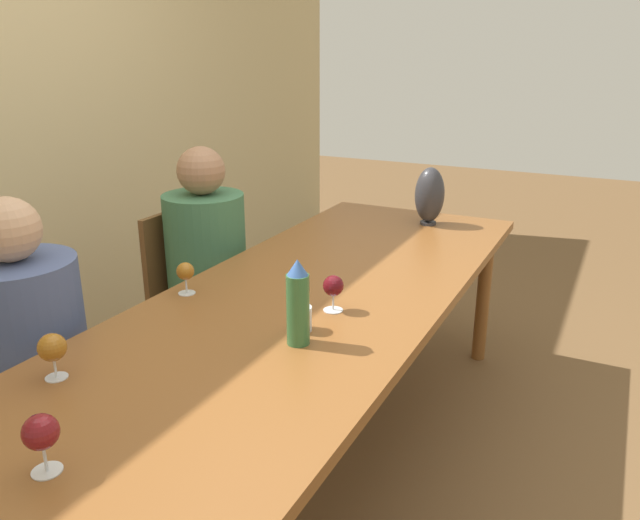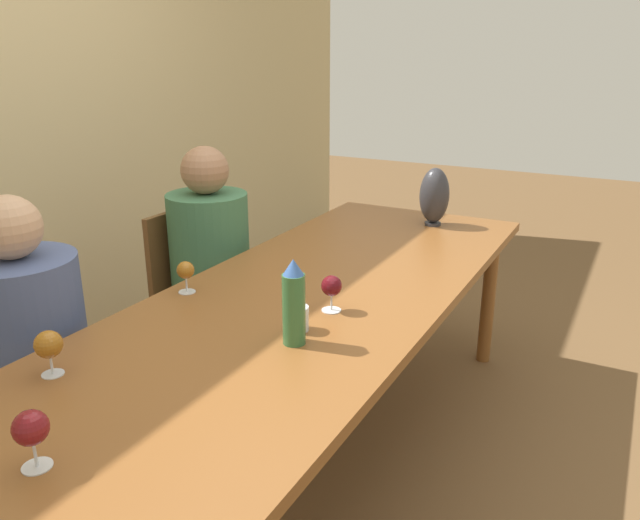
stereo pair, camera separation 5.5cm
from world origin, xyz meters
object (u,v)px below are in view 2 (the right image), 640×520
chair_near (23,386)px  chair_far (201,293)px  vase (434,196)px  wine_glass_2 (49,345)px  wine_glass_1 (31,429)px  wine_glass_0 (186,271)px  wine_glass_4 (331,287)px  person_far (213,265)px  person_near (33,356)px  water_tumbler (298,318)px  water_bottle (294,303)px

chair_near → chair_far: same height
vase → wine_glass_2: size_ratio=2.24×
wine_glass_1 → chair_far: 1.73m
wine_glass_1 → wine_glass_2: wine_glass_1 is taller
wine_glass_1 → chair_far: size_ratio=0.15×
chair_near → vase: bearing=-27.8°
vase → wine_glass_0: (-1.29, 0.50, -0.07)m
vase → wine_glass_4: 1.20m
vase → person_far: bearing=131.3°
wine_glass_0 → wine_glass_2: 0.65m
wine_glass_1 → person_near: 0.89m
water_tumbler → chair_near: chair_near is taller
water_bottle → vase: vase is taller
wine_glass_1 → water_tumbler: bearing=-9.9°
wine_glass_4 → vase: bearing=1.9°
chair_near → chair_far: size_ratio=1.00×
water_tumbler → water_bottle: bearing=-156.8°
water_bottle → chair_far: 1.28m
wine_glass_2 → person_far: (1.22, 0.39, -0.21)m
wine_glass_2 → chair_far: size_ratio=0.15×
water_tumbler → person_near: (-0.34, 0.84, -0.18)m
water_bottle → wine_glass_1: water_bottle is taller
water_tumbler → vase: size_ratio=0.27×
chair_near → person_far: person_far is taller
vase → chair_near: vase is taller
wine_glass_1 → wine_glass_4: bearing=-9.5°
wine_glass_4 → person_near: (-0.52, 0.86, -0.23)m
water_bottle → person_far: bearing=49.7°
wine_glass_1 → person_near: size_ratio=0.12×
person_near → vase: bearing=-25.6°
water_tumbler → person_far: 1.08m
water_bottle → vase: size_ratio=0.92×
water_bottle → chair_far: size_ratio=0.31×
wine_glass_2 → chair_near: 0.64m
wine_glass_1 → chair_near: (0.51, 0.77, -0.37)m
wine_glass_0 → person_near: person_near is taller
wine_glass_0 → chair_far: (0.57, 0.41, -0.36)m
water_bottle → chair_far: bearing=52.3°
water_tumbler → wine_glass_4: size_ratio=0.63×
wine_glass_1 → wine_glass_2: 0.41m
chair_far → person_near: size_ratio=0.75×
person_near → person_far: person_far is taller
wine_glass_4 → chair_near: 1.14m
vase → person_near: (-1.72, 0.82, -0.29)m
vase → wine_glass_1: size_ratio=2.15×
water_tumbler → person_near: 0.92m
water_bottle → water_tumbler: 0.13m
vase → person_near: 1.93m
wine_glass_0 → wine_glass_4: bearing=-80.2°
wine_glass_4 → person_near: bearing=120.9°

